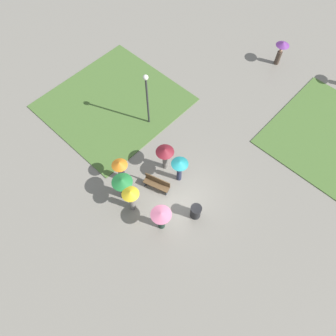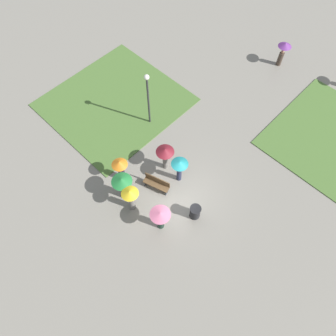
# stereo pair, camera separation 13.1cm
# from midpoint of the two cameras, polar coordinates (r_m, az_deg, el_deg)

# --- Properties ---
(ground_plane) EXTENTS (90.00, 90.00, 0.00)m
(ground_plane) POSITION_cam_midpoint_polar(r_m,az_deg,el_deg) (18.99, 1.76, -4.38)
(ground_plane) COLOR gray
(lawn_patch_near) EXTENTS (8.11, 8.52, 0.06)m
(lawn_patch_near) POSITION_cam_midpoint_polar(r_m,az_deg,el_deg) (23.11, -9.58, 11.14)
(lawn_patch_near) COLOR #4C7033
(lawn_patch_near) RESTS_ON ground_plane
(park_bench) EXTENTS (1.62, 0.86, 0.90)m
(park_bench) POSITION_cam_midpoint_polar(r_m,az_deg,el_deg) (18.76, -2.14, -2.71)
(park_bench) COLOR brown
(park_bench) RESTS_ON ground_plane
(lamp_post) EXTENTS (0.32, 0.32, 4.12)m
(lamp_post) POSITION_cam_midpoint_polar(r_m,az_deg,el_deg) (19.78, -3.89, 12.78)
(lamp_post) COLOR #2D2D30
(lamp_post) RESTS_ON ground_plane
(trash_bin) EXTENTS (0.63, 0.63, 0.94)m
(trash_bin) POSITION_cam_midpoint_polar(r_m,az_deg,el_deg) (18.05, 4.64, -7.59)
(trash_bin) COLOR #232326
(trash_bin) RESTS_ON ground_plane
(crowd_person_teal) EXTENTS (0.97, 0.97, 1.92)m
(crowd_person_teal) POSITION_cam_midpoint_polar(r_m,az_deg,el_deg) (18.19, 1.83, 0.31)
(crowd_person_teal) COLOR #282D47
(crowd_person_teal) RESTS_ON ground_plane
(crowd_person_maroon) EXTENTS (1.05, 1.05, 1.92)m
(crowd_person_maroon) POSITION_cam_midpoint_polar(r_m,az_deg,el_deg) (18.56, -0.74, 2.55)
(crowd_person_maroon) COLOR slate
(crowd_person_maroon) RESTS_ON ground_plane
(crowd_person_orange) EXTENTS (0.91, 0.91, 1.81)m
(crowd_person_orange) POSITION_cam_midpoint_polar(r_m,az_deg,el_deg) (18.56, -8.51, 0.03)
(crowd_person_orange) COLOR #2D2333
(crowd_person_orange) RESTS_ON ground_plane
(crowd_person_green) EXTENTS (1.14, 1.14, 1.98)m
(crowd_person_green) POSITION_cam_midpoint_polar(r_m,az_deg,el_deg) (17.83, -8.08, -2.91)
(crowd_person_green) COLOR black
(crowd_person_green) RESTS_ON ground_plane
(crowd_person_pink) EXTENTS (1.10, 1.10, 1.77)m
(crowd_person_pink) POSITION_cam_midpoint_polar(r_m,az_deg,el_deg) (17.07, -1.41, -8.59)
(crowd_person_pink) COLOR #1E3328
(crowd_person_pink) RESTS_ON ground_plane
(crowd_person_yellow) EXTENTS (0.94, 0.94, 2.00)m
(crowd_person_yellow) POSITION_cam_midpoint_polar(r_m,az_deg,el_deg) (17.47, -6.66, -5.03)
(crowd_person_yellow) COLOR slate
(crowd_person_yellow) RESTS_ON ground_plane
(lone_walker_mid_plaza) EXTENTS (0.95, 0.95, 1.90)m
(lone_walker_mid_plaza) POSITION_cam_midpoint_polar(r_m,az_deg,el_deg) (25.97, 18.98, 19.02)
(lone_walker_mid_plaza) COLOR #47382D
(lone_walker_mid_plaza) RESTS_ON ground_plane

